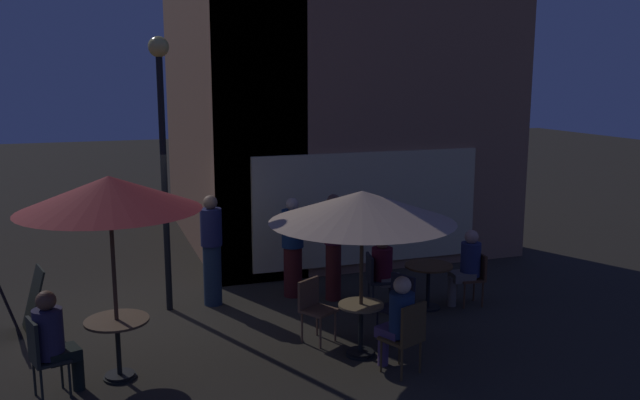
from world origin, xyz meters
name	(u,v)px	position (x,y,z in m)	size (l,w,h in m)	color
ground_plane	(128,323)	(0.00, 0.00, 0.00)	(60.00, 60.00, 0.00)	#2F2A21
cafe_building	(289,67)	(3.59, 3.39, 3.86)	(6.37, 6.83, 7.73)	#A27151
street_lamp_near_corner	(162,127)	(0.67, 0.39, 2.92)	(0.31, 0.31, 4.27)	black
menu_sandwich_board	(20,302)	(-1.48, 0.10, 0.48)	(0.76, 0.69, 0.92)	black
cafe_table_0	(118,334)	(-0.21, -1.92, 0.57)	(0.78, 0.78, 0.77)	black
cafe_table_1	(361,322)	(2.87, -2.25, 0.47)	(0.60, 0.60, 0.72)	black
cafe_table_2	(428,276)	(4.60, -0.90, 0.53)	(0.77, 0.77, 0.72)	black
patio_umbrella_0	(109,194)	(-0.21, -1.92, 2.32)	(2.16, 2.16, 2.54)	black
patio_umbrella_1	(362,207)	(2.87, -2.25, 2.02)	(2.43, 2.43, 2.24)	black
cafe_chair_0	(41,352)	(-1.06, -2.19, 0.58)	(0.49, 0.49, 0.98)	black
cafe_chair_1	(407,333)	(3.18, -3.00, 0.56)	(0.56, 0.56, 0.95)	brown
cafe_chair_2	(398,301)	(3.58, -1.92, 0.56)	(0.55, 0.55, 0.93)	black
cafe_chair_3	(314,304)	(2.44, -1.56, 0.54)	(0.57, 0.57, 0.88)	brown
cafe_chair_4	(376,276)	(3.77, -0.72, 0.56)	(0.52, 0.52, 0.91)	#222326
cafe_chair_5	(475,274)	(5.40, -0.99, 0.51)	(0.44, 0.44, 0.85)	#57331E
patron_seated_0	(53,337)	(-0.92, -2.15, 0.73)	(0.52, 0.43, 1.29)	black
patron_seated_1	(398,318)	(3.12, -2.86, 0.71)	(0.43, 0.51, 1.26)	#513C65
patron_seated_2	(385,267)	(3.91, -0.75, 0.70)	(0.53, 0.40, 1.24)	gray
patron_seated_3	(467,263)	(5.26, -0.97, 0.71)	(0.53, 0.36, 1.25)	#756656
patron_standing_4	(293,247)	(2.73, 0.40, 0.85)	(0.37, 0.37, 1.69)	#4E1818
patron_standing_5	(334,246)	(3.31, 0.00, 0.92)	(0.30, 0.30, 1.79)	#511A18
patron_standing_6	(212,250)	(1.37, 0.42, 0.92)	(0.35, 0.35, 1.81)	#213248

